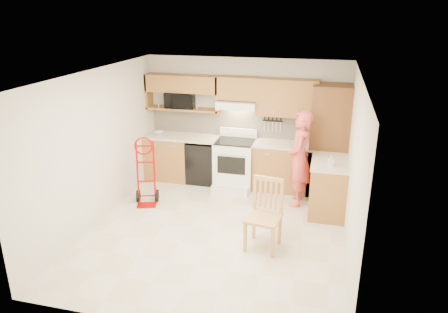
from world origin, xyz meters
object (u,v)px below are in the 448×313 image
at_px(person, 299,159).
at_px(hand_truck, 145,175).
at_px(microwave, 180,100).
at_px(dining_chair, 263,216).
at_px(range, 234,160).

bearing_deg(person, hand_truck, -75.06).
relative_size(microwave, dining_chair, 0.54).
distance_m(range, person, 1.40).
height_order(microwave, dining_chair, microwave).
height_order(range, hand_truck, hand_truck).
relative_size(microwave, range, 0.52).
bearing_deg(microwave, hand_truck, -103.62).
height_order(microwave, person, microwave).
bearing_deg(microwave, dining_chair, -55.05).
relative_size(range, dining_chair, 1.05).
xyz_separation_m(microwave, hand_truck, (-0.18, -1.43, -1.08)).
bearing_deg(hand_truck, person, -2.58).
bearing_deg(dining_chair, person, 85.48).
xyz_separation_m(microwave, range, (1.19, -0.27, -1.09)).
bearing_deg(hand_truck, microwave, 65.49).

